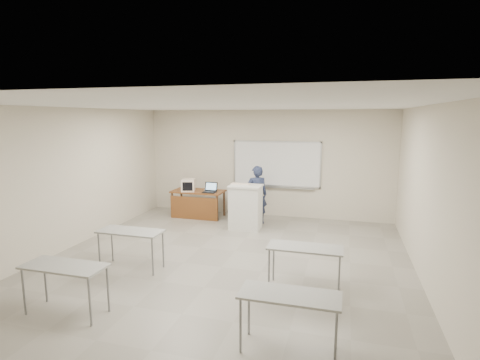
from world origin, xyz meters
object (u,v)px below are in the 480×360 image
(podium, at_px, (246,207))
(crt_monitor, at_px, (188,185))
(presenter, at_px, (257,195))
(mouse, at_px, (205,190))
(instructor_desk, at_px, (197,198))
(keyboard, at_px, (241,184))
(laptop, at_px, (210,190))
(whiteboard, at_px, (276,165))

(podium, relative_size, crt_monitor, 2.72)
(presenter, bearing_deg, mouse, -33.26)
(instructor_desk, distance_m, keyboard, 1.68)
(presenter, bearing_deg, podium, 52.27)
(mouse, distance_m, presenter, 1.57)
(instructor_desk, distance_m, presenter, 1.77)
(laptop, distance_m, keyboard, 1.25)
(laptop, height_order, keyboard, keyboard)
(presenter, bearing_deg, crt_monitor, -26.05)
(crt_monitor, height_order, laptop, crt_monitor)
(podium, height_order, mouse, podium)
(keyboard, bearing_deg, mouse, 147.42)
(instructor_desk, bearing_deg, presenter, -3.45)
(crt_monitor, distance_m, presenter, 2.01)
(crt_monitor, distance_m, mouse, 0.50)
(whiteboard, bearing_deg, presenter, -111.37)
(podium, height_order, crt_monitor, podium)
(laptop, relative_size, presenter, 0.23)
(keyboard, bearing_deg, laptop, 149.41)
(podium, bearing_deg, keyboard, 152.14)
(whiteboard, height_order, mouse, whiteboard)
(whiteboard, height_order, presenter, whiteboard)
(instructor_desk, bearing_deg, crt_monitor, -176.71)
(whiteboard, height_order, instructor_desk, whiteboard)
(instructor_desk, distance_m, laptop, 0.48)
(whiteboard, xyz_separation_m, keyboard, (-0.65, -1.39, -0.34))
(whiteboard, xyz_separation_m, mouse, (-1.90, -0.62, -0.71))
(presenter, bearing_deg, instructor_desk, -26.89)
(podium, relative_size, presenter, 0.73)
(whiteboard, xyz_separation_m, laptop, (-1.70, -0.79, -0.67))
(whiteboard, relative_size, presenter, 1.60)
(podium, relative_size, laptop, 3.16)
(instructor_desk, distance_m, podium, 1.74)
(instructor_desk, xyz_separation_m, laptop, (0.40, -0.01, 0.26))
(whiteboard, distance_m, mouse, 2.12)
(instructor_desk, bearing_deg, laptop, -1.16)
(laptop, distance_m, presenter, 1.35)
(podium, bearing_deg, crt_monitor, 160.16)
(whiteboard, relative_size, instructor_desk, 1.70)
(crt_monitor, bearing_deg, podium, -36.77)
(instructor_desk, bearing_deg, podium, -22.93)
(mouse, bearing_deg, instructor_desk, -123.78)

